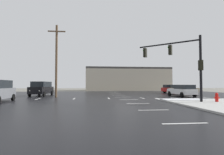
# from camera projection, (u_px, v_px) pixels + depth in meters

# --- Properties ---
(ground_plane) EXTENTS (120.00, 120.00, 0.00)m
(ground_plane) POSITION_uv_depth(u_px,v_px,m) (126.00, 98.00, 21.51)
(ground_plane) COLOR slate
(road_asphalt) EXTENTS (44.00, 44.00, 0.02)m
(road_asphalt) POSITION_uv_depth(u_px,v_px,m) (126.00, 98.00, 21.51)
(road_asphalt) COLOR black
(road_asphalt) RESTS_ON ground_plane
(snow_strip_curbside) EXTENTS (4.00, 1.60, 0.06)m
(snow_strip_curbside) POSITION_uv_depth(u_px,v_px,m) (183.00, 99.00, 18.05)
(snow_strip_curbside) COLOR white
(snow_strip_curbside) RESTS_ON sidewalk_corner
(lane_markings) EXTENTS (36.15, 36.15, 0.01)m
(lane_markings) POSITION_uv_depth(u_px,v_px,m) (139.00, 99.00, 20.27)
(lane_markings) COLOR silver
(lane_markings) RESTS_ON road_asphalt
(traffic_signal_mast) EXTENTS (4.59, 4.18, 5.87)m
(traffic_signal_mast) POSITION_uv_depth(u_px,v_px,m) (181.00, 58.00, 17.03)
(traffic_signal_mast) COLOR black
(traffic_signal_mast) RESTS_ON sidewalk_corner
(fire_hydrant) EXTENTS (0.48, 0.26, 0.79)m
(fire_hydrant) POSITION_uv_depth(u_px,v_px,m) (217.00, 97.00, 15.89)
(fire_hydrant) COLOR red
(fire_hydrant) RESTS_ON sidewalk_corner
(strip_building_background) EXTENTS (22.83, 8.00, 6.25)m
(strip_building_background) POSITION_uv_depth(u_px,v_px,m) (127.00, 79.00, 51.17)
(strip_building_background) COLOR #BCB29E
(strip_building_background) RESTS_ON ground_plane
(sedan_white) EXTENTS (2.40, 4.67, 1.58)m
(sedan_white) POSITION_uv_depth(u_px,v_px,m) (182.00, 90.00, 24.53)
(sedan_white) COLOR white
(sedan_white) RESTS_ON road_asphalt
(sedan_tan) EXTENTS (4.55, 2.04, 1.58)m
(sedan_tan) POSITION_uv_depth(u_px,v_px,m) (182.00, 89.00, 30.43)
(sedan_tan) COLOR tan
(sedan_tan) RESTS_ON road_asphalt
(suv_black) EXTENTS (2.56, 4.98, 2.03)m
(suv_black) POSITION_uv_depth(u_px,v_px,m) (42.00, 88.00, 26.21)
(suv_black) COLOR black
(suv_black) RESTS_ON road_asphalt
(sedan_red) EXTENTS (4.65, 2.34, 1.58)m
(sedan_red) POSITION_uv_depth(u_px,v_px,m) (173.00, 89.00, 34.33)
(sedan_red) COLOR #B21919
(sedan_red) RESTS_ON road_asphalt
(utility_pole_far) EXTENTS (2.20, 0.28, 9.28)m
(utility_pole_far) POSITION_uv_depth(u_px,v_px,m) (56.00, 59.00, 23.30)
(utility_pole_far) COLOR brown
(utility_pole_far) RESTS_ON ground_plane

